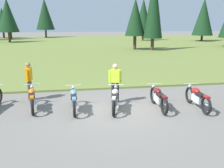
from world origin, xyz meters
TOP-DOWN VIEW (x-y plane):
  - ground_plane at (0.00, 0.00)m, footprint 140.00×140.00m
  - grass_moorland at (0.00, 25.07)m, footprint 80.00×44.00m
  - forest_treeline at (-4.54, 32.95)m, footprint 45.76×27.98m
  - motorcycle_orange at (-3.16, 0.66)m, footprint 0.63×2.10m
  - motorcycle_sky_blue at (-1.56, 0.22)m, footprint 0.62×2.10m
  - motorcycle_silver at (0.02, 0.03)m, footprint 0.74×2.07m
  - motorcycle_maroon at (1.74, -0.11)m, footprint 0.62×2.10m
  - motorcycle_red at (3.26, -0.33)m, footprint 0.62×2.10m
  - rider_checking_bike at (-3.42, 1.92)m, footprint 0.26×0.55m
  - rider_with_back_turned at (0.19, 0.93)m, footprint 0.54×0.28m

SIDE VIEW (x-z plane):
  - ground_plane at x=0.00m, z-range 0.00..0.00m
  - grass_moorland at x=0.00m, z-range 0.00..0.10m
  - motorcycle_orange at x=-3.16m, z-range 0.00..0.88m
  - motorcycle_sky_blue at x=-1.56m, z-range 0.00..0.88m
  - motorcycle_silver at x=0.02m, z-range 0.00..0.88m
  - motorcycle_maroon at x=1.74m, z-range 0.00..0.88m
  - motorcycle_red at x=3.26m, z-range 0.00..0.88m
  - rider_checking_bike at x=-3.42m, z-range 0.11..1.78m
  - rider_with_back_turned at x=0.19m, z-range 0.11..1.78m
  - forest_treeline at x=-4.54m, z-range -0.24..8.90m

